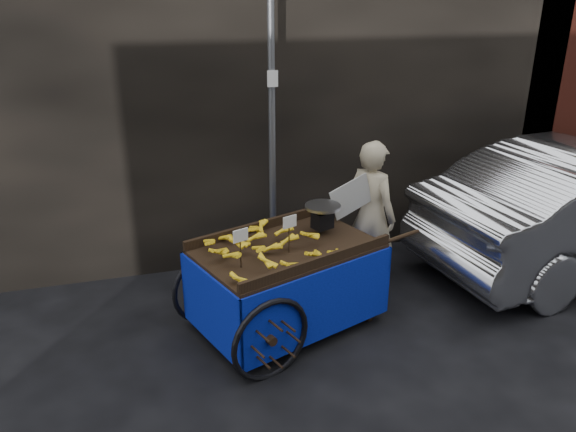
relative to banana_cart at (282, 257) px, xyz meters
name	(u,v)px	position (x,y,z in m)	size (l,w,h in m)	color
ground	(277,327)	(-0.06, 0.01, -0.83)	(80.00, 80.00, 0.00)	black
building_wall	(254,56)	(0.34, 2.61, 1.67)	(13.50, 2.00, 5.00)	black
street_pole	(272,113)	(0.24, 1.31, 1.18)	(0.12, 0.10, 4.00)	slate
banana_cart	(282,257)	(0.00, 0.00, 0.00)	(2.68, 1.85, 1.34)	black
vendor	(371,215)	(1.25, 0.65, 0.06)	(0.95, 0.77, 1.78)	tan
plastic_bag	(335,287)	(0.75, 0.43, -0.70)	(0.28, 0.22, 0.25)	#163BA9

